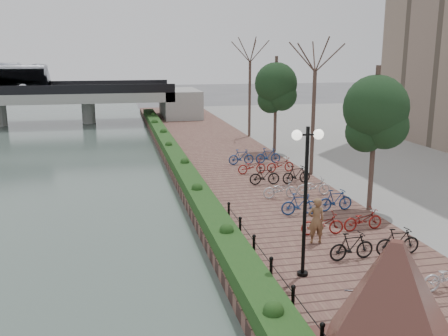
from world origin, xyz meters
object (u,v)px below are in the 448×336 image
object	(u,v)px
motorcycle	(354,316)
pedestrian	(316,221)
granite_monument	(392,309)
lamppost	(306,170)

from	to	relation	value
motorcycle	pedestrian	bearing A→B (deg)	99.16
granite_monument	pedestrian	world-z (taller)	granite_monument
granite_monument	pedestrian	xyz separation A→B (m)	(1.51, 7.77, -0.72)
lamppost	motorcycle	world-z (taller)	lamppost
granite_monument	motorcycle	distance (m)	2.10
granite_monument	lamppost	xyz separation A→B (m)	(0.02, 5.23, 1.89)
granite_monument	lamppost	size ratio (longest dim) A/B	1.02
granite_monument	motorcycle	size ratio (longest dim) A/B	3.51
motorcycle	pedestrian	size ratio (longest dim) A/B	0.80
granite_monument	pedestrian	size ratio (longest dim) A/B	2.81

